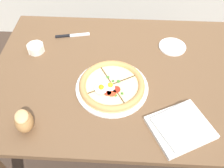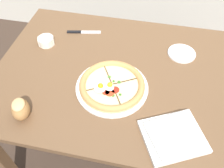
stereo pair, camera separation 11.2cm
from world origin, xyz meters
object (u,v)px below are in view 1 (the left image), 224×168
(pizza, at_px, (112,85))
(bread_piece_near, at_px, (24,121))
(napkin_folded, at_px, (181,127))
(dining_table, at_px, (127,84))
(ramekin_bowl, at_px, (36,48))
(knife_main, at_px, (72,35))
(side_saucer, at_px, (172,47))

(pizza, bearing_deg, bread_piece_near, -146.66)
(napkin_folded, height_order, bread_piece_near, bread_piece_near)
(dining_table, xyz_separation_m, ramekin_bowl, (-0.51, 0.13, 0.12))
(pizza, bearing_deg, ramekin_bowl, 150.64)
(bread_piece_near, height_order, knife_main, bread_piece_near)
(knife_main, bearing_deg, pizza, -68.01)
(napkin_folded, relative_size, knife_main, 1.52)
(dining_table, xyz_separation_m, side_saucer, (0.25, 0.21, 0.10))
(knife_main, bearing_deg, bread_piece_near, -110.10)
(pizza, bearing_deg, knife_main, 123.51)
(dining_table, height_order, side_saucer, side_saucer)
(bread_piece_near, xyz_separation_m, knife_main, (0.09, 0.62, -0.04))
(bread_piece_near, bearing_deg, side_saucer, 39.01)
(dining_table, distance_m, pizza, 0.17)
(pizza, relative_size, side_saucer, 2.31)
(napkin_folded, height_order, side_saucer, napkin_folded)
(dining_table, bearing_deg, bread_piece_near, -141.65)
(napkin_folded, bearing_deg, bread_piece_near, -177.88)
(napkin_folded, bearing_deg, ramekin_bowl, 148.41)
(napkin_folded, height_order, knife_main, napkin_folded)
(pizza, xyz_separation_m, ramekin_bowl, (-0.43, 0.24, 0.00))
(dining_table, bearing_deg, knife_main, 140.19)
(ramekin_bowl, distance_m, bread_piece_near, 0.48)
(side_saucer, bearing_deg, pizza, -135.74)
(napkin_folded, relative_size, bread_piece_near, 2.46)
(ramekin_bowl, bearing_deg, side_saucer, 5.52)
(knife_main, distance_m, side_saucer, 0.58)
(ramekin_bowl, bearing_deg, pizza, -29.36)
(side_saucer, bearing_deg, ramekin_bowl, -174.48)
(pizza, bearing_deg, side_saucer, 44.26)
(ramekin_bowl, bearing_deg, bread_piece_near, -80.20)
(side_saucer, bearing_deg, bread_piece_near, -140.99)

